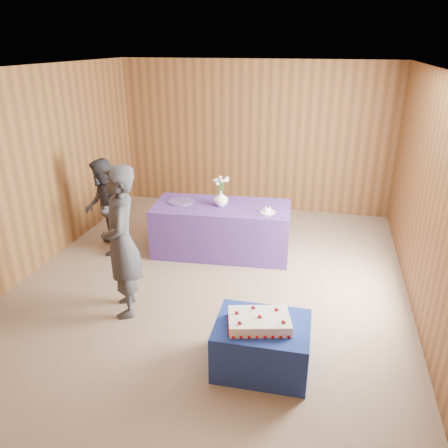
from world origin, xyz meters
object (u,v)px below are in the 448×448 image
(vase, at_px, (221,198))
(guest_right, at_px, (104,207))
(guest_left, at_px, (121,243))
(cake_table, at_px, (262,345))
(serving_table, at_px, (222,229))
(sheet_cake, at_px, (259,321))

(vase, bearing_deg, guest_right, -166.69)
(guest_left, bearing_deg, guest_right, -169.61)
(cake_table, relative_size, serving_table, 0.45)
(cake_table, bearing_deg, vase, 111.29)
(vase, height_order, guest_left, guest_left)
(cake_table, distance_m, guest_left, 1.92)
(serving_table, height_order, guest_right, guest_right)
(guest_right, bearing_deg, cake_table, 24.14)
(sheet_cake, xyz_separation_m, vase, (-0.98, 2.42, 0.31))
(sheet_cake, height_order, vase, vase)
(cake_table, distance_m, guest_right, 3.38)
(serving_table, bearing_deg, vase, 161.53)
(cake_table, height_order, guest_left, guest_left)
(cake_table, xyz_separation_m, vase, (-1.01, 2.39, 0.61))
(serving_table, distance_m, sheet_cake, 2.61)
(cake_table, relative_size, sheet_cake, 1.32)
(cake_table, height_order, guest_right, guest_right)
(vase, relative_size, guest_right, 0.15)
(guest_left, distance_m, guest_right, 1.71)
(cake_table, xyz_separation_m, guest_left, (-1.71, 0.59, 0.64))
(guest_right, bearing_deg, guest_left, 5.63)
(serving_table, bearing_deg, cake_table, -72.13)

